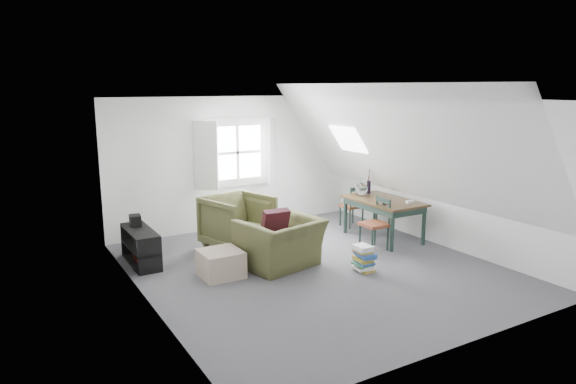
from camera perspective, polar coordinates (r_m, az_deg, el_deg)
floor at (r=7.80m, az=3.01°, el=-8.42°), size 5.50×5.50×0.00m
ceiling at (r=7.33m, az=3.22°, el=10.25°), size 5.50×5.50×0.00m
wall_back at (r=9.85m, az=-5.74°, el=3.26°), size 5.00×0.00×5.00m
wall_front at (r=5.45m, az=19.27°, el=-4.19°), size 5.00×0.00×5.00m
wall_left at (r=6.46m, az=-15.73°, el=-1.54°), size 0.00×5.50×5.50m
wall_right at (r=9.07m, az=16.43°, el=2.12°), size 0.00×5.50×5.50m
slope_left at (r=6.66m, az=-8.05°, el=3.76°), size 3.19×5.50×4.48m
slope_right at (r=8.34m, az=12.12°, el=5.18°), size 3.19×5.50×4.48m
dormer_window at (r=9.75m, az=-5.58°, el=4.37°), size 1.71×0.35×1.30m
skylight at (r=9.34m, az=6.72°, el=5.84°), size 0.35×0.75×0.47m
armchair_near at (r=7.87m, az=-0.88°, el=-8.24°), size 1.31×1.20×0.73m
armchair_far at (r=8.78m, az=-5.53°, el=-6.15°), size 1.21×1.23×0.90m
throw_pillow at (r=7.80m, az=-1.44°, el=-3.40°), size 0.42×0.26×0.43m
ottoman at (r=7.48m, az=-7.48°, el=-7.88°), size 0.57×0.57×0.38m
dining_table at (r=9.23m, az=10.57°, el=-1.40°), size 0.86×1.44×0.72m
demijohn at (r=9.43m, az=8.15°, el=0.36°), size 0.23×0.23×0.32m
vase_twigs at (r=9.66m, az=8.95°, el=0.61°), size 0.08×0.08×0.59m
cup at (r=8.83m, az=10.63°, el=-1.36°), size 0.13×0.13×0.09m
paper_box at (r=9.02m, az=13.43°, el=-1.08°), size 0.15×0.11×0.04m
dining_chair_far at (r=9.98m, az=7.20°, el=-1.49°), size 0.38×0.38×0.81m
dining_chair_near at (r=8.67m, az=9.73°, el=-3.42°), size 0.40×0.40×0.86m
media_shelf at (r=8.18m, az=-15.97°, el=-6.10°), size 0.35×1.06×0.54m
electronics_box at (r=8.35m, az=-16.62°, el=-3.09°), size 0.19×0.25×0.18m
magazine_stack at (r=7.69m, az=8.41°, el=-7.30°), size 0.29×0.35×0.39m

